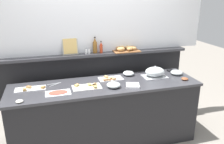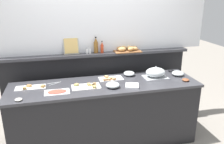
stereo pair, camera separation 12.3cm
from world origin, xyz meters
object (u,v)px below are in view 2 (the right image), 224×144
Objects in this scene: glass_bowl_small at (113,85)px; framed_picture at (71,46)px; vinegar_bottle_amber at (96,46)px; sandwich_platter_rear at (31,87)px; sandwich_platter_side at (87,86)px; cold_cuts_platter at (57,92)px; hot_sauce_bottle at (102,48)px; glass_bowl_large at (178,74)px; bread_basket at (128,49)px; salt_shaker at (87,51)px; napkin_stack at (132,86)px; condiment_bowl_teal at (171,71)px; serving_tongs at (55,83)px; sandwich_platter_front at (110,79)px; pepper_shaker at (90,51)px; condiment_bowl_dark at (186,80)px; condiment_bowl_cream at (18,100)px; serving_cloche at (155,73)px; glass_bowl_medium at (129,74)px.

framed_picture is at bearing 125.60° from glass_bowl_small.
sandwich_platter_rear is at bearing -156.85° from vinegar_bottle_amber.
sandwich_platter_side reaches higher than cold_cuts_platter.
vinegar_bottle_amber reaches higher than hot_sauce_bottle.
sandwich_platter_side is 0.70m from framed_picture.
sandwich_platter_side is 2.09× the size of glass_bowl_large.
salt_shaker is at bearing -179.55° from bread_basket.
sandwich_platter_rear is at bearing 168.21° from napkin_stack.
condiment_bowl_teal reaches higher than serving_tongs.
pepper_shaker is at bearing 127.93° from sandwich_platter_front.
sandwich_platter_front is at bearing -174.20° from condiment_bowl_teal.
napkin_stack is (-0.78, -0.43, -0.00)m from condiment_bowl_teal.
sandwich_platter_front reaches higher than condiment_bowl_dark.
napkin_stack is 1.06m from framed_picture.
glass_bowl_large is 2.19m from condiment_bowl_cream.
glass_bowl_large reaches higher than condiment_bowl_teal.
condiment_bowl_teal and condiment_bowl_dark have the same top height.
glass_bowl_large is (1.35, 0.12, 0.02)m from sandwich_platter_side.
napkin_stack is 0.70× the size of framed_picture.
glass_bowl_large is 0.19m from condiment_bowl_teal.
glass_bowl_large is (0.36, 0.00, -0.04)m from serving_cloche.
vinegar_bottle_amber reaches higher than condiment_bowl_cream.
hot_sauce_bottle reaches higher than glass_bowl_small.
condiment_bowl_cream is at bearing -154.27° from bread_basket.
sandwich_platter_rear reaches higher than condiment_bowl_dark.
serving_cloche is 2.00× the size of napkin_stack.
condiment_bowl_cream is (-2.17, -0.34, -0.02)m from glass_bowl_large.
vinegar_bottle_amber reaches higher than salt_shaker.
condiment_bowl_cream is 0.34× the size of framed_picture.
serving_tongs is (-1.76, 0.10, -0.03)m from glass_bowl_large.
bread_basket reaches higher than condiment_bowl_dark.
salt_shaker is 0.24m from framed_picture.
salt_shaker is 0.62m from bread_basket.
bread_basket reaches higher than condiment_bowl_teal.
bread_basket is 0.85m from framed_picture.
sandwich_platter_front is 1.24m from condiment_bowl_cream.
serving_cloche is 4.14× the size of condiment_bowl_cream.
cold_cuts_platter is at bearing -158.07° from sandwich_platter_front.
framed_picture reaches higher than sandwich_platter_side.
glass_bowl_medium is at bearing -31.49° from hot_sauce_bottle.
condiment_bowl_dark is at bearing 2.83° from condiment_bowl_cream.
serving_cloche is 1.84m from condiment_bowl_cream.
napkin_stack is 0.85m from vinegar_bottle_amber.
condiment_bowl_dark is at bearing -0.62° from cold_cuts_platter.
condiment_bowl_dark is (2.16, 0.11, 0.00)m from condiment_bowl_cream.
vinegar_bottle_amber is (-1.13, 0.22, 0.40)m from condiment_bowl_teal.
condiment_bowl_teal is 1.33m from salt_shaker.
serving_cloche is at bearing -27.72° from vinegar_bottle_amber.
glass_bowl_small reaches higher than sandwich_platter_front.
hot_sauce_bottle is at bearing 22.16° from serving_tongs.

